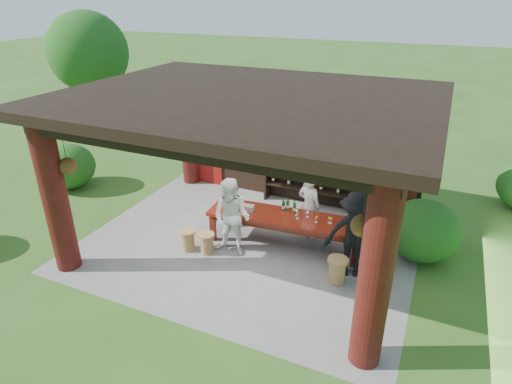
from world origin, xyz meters
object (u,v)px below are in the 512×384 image
at_px(stool_far_left, 188,240).
at_px(guest_woman, 232,218).
at_px(napkin_basket, 248,208).
at_px(wine_shelf, 314,165).
at_px(stool_near_right, 337,270).
at_px(tasting_table, 285,220).
at_px(stool_near_left, 207,243).
at_px(host, 309,206).
at_px(guest_man, 354,235).

bearing_deg(stool_far_left, guest_woman, 17.79).
relative_size(guest_woman, napkin_basket, 6.89).
relative_size(wine_shelf, stool_near_right, 4.92).
distance_m(tasting_table, guest_woman, 1.26).
xyz_separation_m(stool_far_left, napkin_basket, (1.06, 0.99, 0.55)).
xyz_separation_m(tasting_table, stool_far_left, (-1.92, -1.10, -0.37)).
bearing_deg(stool_near_left, stool_far_left, -170.59).
bearing_deg(stool_near_right, host, 126.22).
height_order(stool_near_left, guest_man, guest_man).
bearing_deg(stool_near_left, guest_woman, 24.41).
bearing_deg(napkin_basket, guest_woman, -96.67).
bearing_deg(host, tasting_table, 71.90).
bearing_deg(stool_near_right, napkin_basket, 161.49).
bearing_deg(stool_near_left, napkin_basket, 56.53).
bearing_deg(stool_near_right, guest_man, 63.06).
height_order(host, napkin_basket, host).
xyz_separation_m(stool_near_left, guest_woman, (0.53, 0.24, 0.64)).
xyz_separation_m(wine_shelf, tasting_table, (0.00, -2.17, -0.56)).
xyz_separation_m(stool_near_right, napkin_basket, (-2.33, 0.78, 0.53)).
bearing_deg(host, wine_shelf, -63.66).
distance_m(wine_shelf, host, 1.65).
bearing_deg(guest_man, host, 126.50).
bearing_deg(napkin_basket, wine_shelf, 69.35).
bearing_deg(guest_woman, napkin_basket, 82.24).
relative_size(stool_near_right, stool_far_left, 1.10).
bearing_deg(stool_near_left, wine_shelf, 65.39).
height_order(wine_shelf, stool_far_left, wine_shelf).
height_order(stool_near_left, host, host).
distance_m(tasting_table, host, 0.73).
relative_size(tasting_table, stool_near_left, 7.43).
relative_size(host, guest_man, 0.85).
xyz_separation_m(guest_woman, guest_man, (2.61, 0.29, 0.04)).
bearing_deg(guest_man, wine_shelf, 109.07).
height_order(stool_far_left, guest_man, guest_man).
relative_size(tasting_table, napkin_basket, 13.79).
distance_m(wine_shelf, stool_near_right, 3.52).
xyz_separation_m(host, guest_woman, (-1.31, -1.40, 0.10)).
bearing_deg(guest_woman, wine_shelf, 71.29).
height_order(tasting_table, host, host).
distance_m(stool_near_left, guest_woman, 0.86).
bearing_deg(wine_shelf, host, -76.72).
distance_m(tasting_table, stool_near_left, 1.83).
height_order(wine_shelf, tasting_table, wine_shelf).
height_order(wine_shelf, guest_woman, wine_shelf).
distance_m(host, guest_woman, 1.92).
xyz_separation_m(stool_near_right, guest_man, (0.20, 0.39, 0.64)).
bearing_deg(tasting_table, stool_near_left, -144.92).
distance_m(tasting_table, guest_man, 1.77).
relative_size(stool_near_right, napkin_basket, 2.12).
distance_m(stool_far_left, guest_man, 3.70).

